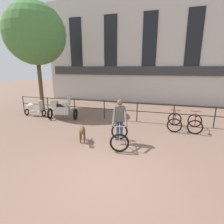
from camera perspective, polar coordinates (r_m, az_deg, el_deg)
The scene contains 10 objects.
ground_plane at distance 5.04m, azimuth -1.48°, elevation -20.29°, with size 60.00×60.00×0.00m, color #7A5B4C.
canal_railing at distance 9.48m, azimuth 8.21°, elevation 1.06°, with size 15.05×0.05×1.05m.
building_facade at distance 15.04m, azimuth 12.17°, elevation 19.03°, with size 18.00×0.72×8.37m.
cyclist_with_bike at distance 6.60m, azimuth 2.49°, elevation -4.22°, with size 0.94×1.30×1.70m.
dog at distance 6.98m, azimuth -9.70°, elevation -6.19°, with size 0.47×0.92×0.62m.
parked_motorcycle at distance 10.22m, azimuth -16.00°, elevation 0.76°, with size 1.69×0.92×1.35m.
parked_bicycle_near_lamp at distance 8.87m, azimuth 19.76°, elevation -2.94°, with size 0.73×1.15×0.86m.
parked_bicycle_mid_left at distance 8.97m, azimuth 25.44°, elevation -3.30°, with size 0.81×1.19×0.86m.
parked_scooter at distance 11.56m, azimuth -24.05°, elevation 1.08°, with size 1.29×0.45×0.96m.
tree_canalside_left at distance 13.15m, azimuth -23.70°, elevation 22.20°, with size 3.85×3.85×6.85m.
Camera 1 is at (1.29, -3.94, 2.87)m, focal length 28.00 mm.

